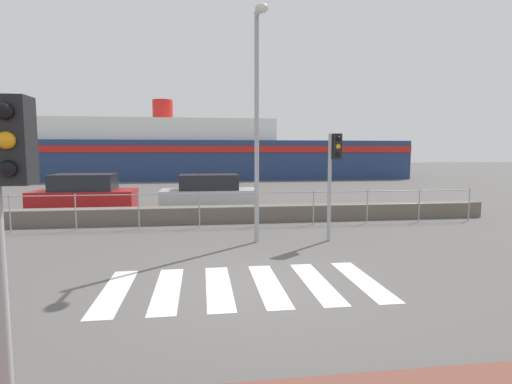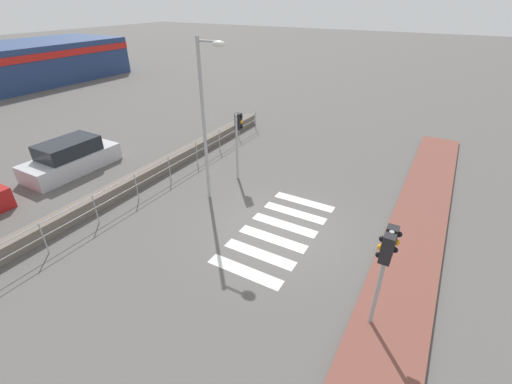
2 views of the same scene
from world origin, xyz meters
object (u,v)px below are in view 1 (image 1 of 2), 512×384
(streetlamp, at_px, (258,101))
(parked_car_silver, at_px, (209,193))
(ferry_boat, at_px, (201,154))
(traffic_light_far, at_px, (334,163))
(parked_car_red, at_px, (85,195))

(streetlamp, relative_size, parked_car_silver, 1.44)
(streetlamp, height_order, parked_car_silver, streetlamp)
(ferry_boat, relative_size, parked_car_silver, 8.50)
(streetlamp, bearing_deg, parked_car_silver, 98.98)
(ferry_boat, height_order, parked_car_silver, ferry_boat)
(traffic_light_far, distance_m, parked_car_silver, 7.89)
(traffic_light_far, height_order, parked_car_red, traffic_light_far)
(traffic_light_far, distance_m, parked_car_red, 11.03)
(traffic_light_far, bearing_deg, parked_car_silver, 114.34)
(streetlamp, bearing_deg, traffic_light_far, 2.10)
(traffic_light_far, xyz_separation_m, parked_car_red, (-8.34, 7.06, -1.49))
(traffic_light_far, bearing_deg, parked_car_red, 139.76)
(traffic_light_far, distance_m, ferry_boat, 27.22)
(parked_car_red, xyz_separation_m, parked_car_silver, (5.15, -0.00, -0.02))
(streetlamp, xyz_separation_m, parked_car_silver, (-1.13, 7.13, -3.08))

